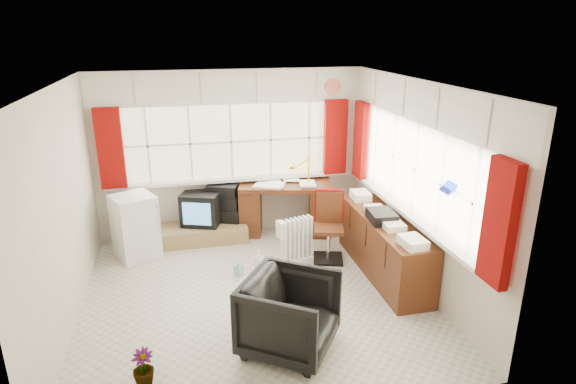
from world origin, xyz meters
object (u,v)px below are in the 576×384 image
desk (285,205)px  crt_tv (202,208)px  credenza (384,245)px  tv_bench (200,234)px  office_chair (290,314)px  desk_lamp (309,166)px  task_chair (329,223)px  radiator (297,246)px  mini_fridge (135,226)px

desk → crt_tv: size_ratio=2.22×
credenza → tv_bench: (-2.28, 1.52, -0.27)m
office_chair → desk_lamp: bearing=15.3°
desk → desk_lamp: size_ratio=3.48×
desk → crt_tv: bearing=179.0°
credenza → tv_bench: 2.75m
task_chair → radiator: task_chair is taller
radiator → tv_bench: bearing=140.4°
radiator → crt_tv: bearing=136.4°
tv_bench → office_chair: bearing=-75.3°
office_chair → radiator: size_ratio=1.30×
desk → credenza: bearing=-59.5°
desk → task_chair: task_chair is taller
radiator → credenza: (1.04, -0.49, 0.12)m
mini_fridge → credenza: bearing=-21.3°
desk → office_chair: size_ratio=1.76×
office_chair → crt_tv: office_chair is taller
tv_bench → desk: bearing=3.4°
desk → desk_lamp: (0.32, -0.17, 0.66)m
task_chair → office_chair: task_chair is taller
task_chair → mini_fridge: 2.68m
desk_lamp → task_chair: bearing=-85.3°
desk → office_chair: 2.93m
office_chair → credenza: (1.55, 1.27, 0.00)m
task_chair → crt_tv: bearing=148.6°
office_chair → desk: bearing=22.3°
tv_bench → crt_tv: 0.39m
desk_lamp → mini_fridge: 2.63m
credenza → tv_bench: credenza is taller
office_chair → credenza: 2.00m
task_chair → office_chair: bearing=-117.9°
desk → crt_tv: (-1.28, 0.02, 0.05)m
credenza → tv_bench: size_ratio=1.43×
office_chair → tv_bench: bearing=48.9°
radiator → tv_bench: (-1.24, 1.03, -0.14)m
desk → mini_fridge: mini_fridge is taller
desk → tv_bench: desk is taller
desk_lamp → task_chair: size_ratio=0.45×
crt_tv → desk: bearing=-1.0°
task_chair → mini_fridge: (-2.61, 0.63, -0.06)m
desk_lamp → office_chair: bearing=-108.9°
tv_bench → crt_tv: bearing=62.5°
office_chair → credenza: size_ratio=0.43×
radiator → tv_bench: size_ratio=0.47×
task_chair → tv_bench: size_ratio=0.69×
desk → radiator: (-0.09, -1.11, -0.18)m
radiator → desk_lamp: bearing=66.1°
office_chair → mini_fridge: size_ratio=0.96×
radiator → task_chair: bearing=13.0°
office_chair → tv_bench: (-0.73, 2.79, -0.27)m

